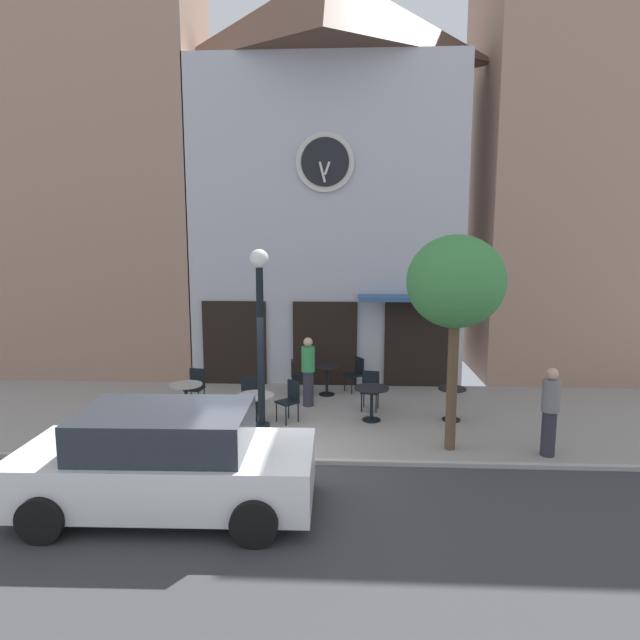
# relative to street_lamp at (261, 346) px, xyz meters

# --- Properties ---
(ground_plane) EXTENTS (27.30, 11.98, 0.13)m
(ground_plane) POSITION_rel_street_lamp_xyz_m (0.11, -1.70, -1.96)
(ground_plane) COLOR gray
(clock_building) EXTENTS (7.46, 4.31, 11.33)m
(clock_building) POSITION_rel_street_lamp_xyz_m (1.08, 5.73, 3.96)
(clock_building) COLOR #B2B2BC
(clock_building) RESTS_ON ground_plane
(neighbor_building_left) EXTENTS (6.87, 3.07, 15.37)m
(neighbor_building_left) POSITION_rel_street_lamp_xyz_m (-6.06, 5.82, 5.75)
(neighbor_building_left) COLOR #9E7A66
(neighbor_building_left) RESTS_ON ground_plane
(neighbor_building_right) EXTENTS (6.53, 4.42, 12.67)m
(neighbor_building_right) POSITION_rel_street_lamp_xyz_m (8.74, 6.49, 4.40)
(neighbor_building_right) COLOR #9E7A66
(neighbor_building_right) RESTS_ON ground_plane
(street_lamp) EXTENTS (0.36, 0.36, 3.80)m
(street_lamp) POSITION_rel_street_lamp_xyz_m (0.00, 0.00, 0.00)
(street_lamp) COLOR black
(street_lamp) RESTS_ON ground_plane
(street_tree) EXTENTS (1.81, 1.63, 4.08)m
(street_tree) POSITION_rel_street_lamp_xyz_m (3.66, -0.21, 1.25)
(street_tree) COLOR brown
(street_tree) RESTS_ON ground_plane
(cafe_table_center_left) EXTENTS (0.73, 0.73, 0.76)m
(cafe_table_center_left) POSITION_rel_street_lamp_xyz_m (-1.93, 1.38, -1.38)
(cafe_table_center_left) COLOR black
(cafe_table_center_left) RESTS_ON ground_plane
(cafe_table_near_curb) EXTENTS (0.78, 0.78, 0.74)m
(cafe_table_near_curb) POSITION_rel_street_lamp_xyz_m (-0.24, 0.72, -1.39)
(cafe_table_near_curb) COLOR black
(cafe_table_near_curb) RESTS_ON ground_plane
(cafe_table_leftmost) EXTENTS (0.65, 0.65, 0.77)m
(cafe_table_leftmost) POSITION_rel_street_lamp_xyz_m (1.17, 3.26, -1.41)
(cafe_table_leftmost) COLOR black
(cafe_table_leftmost) RESTS_ON ground_plane
(cafe_table_near_door) EXTENTS (0.77, 0.77, 0.76)m
(cafe_table_near_door) POSITION_rel_street_lamp_xyz_m (2.23, 1.34, -1.38)
(cafe_table_near_door) COLOR black
(cafe_table_near_door) RESTS_ON ground_plane
(cafe_table_center_right) EXTENTS (0.61, 0.61, 0.74)m
(cafe_table_center_right) POSITION_rel_street_lamp_xyz_m (4.00, 1.45, -1.45)
(cafe_table_center_right) COLOR black
(cafe_table_center_right) RESTS_ON ground_plane
(cafe_chair_left_end) EXTENTS (0.46, 0.46, 0.90)m
(cafe_chair_left_end) POSITION_rel_street_lamp_xyz_m (-1.94, 2.18, -1.40)
(cafe_chair_left_end) COLOR black
(cafe_chair_left_end) RESTS_ON ground_plane
(cafe_chair_right_end) EXTENTS (0.57, 0.57, 0.90)m
(cafe_chair_right_end) POSITION_rel_street_lamp_xyz_m (0.44, 1.21, -1.40)
(cafe_chair_right_end) COLOR black
(cafe_chair_right_end) RESTS_ON ground_plane
(cafe_chair_near_lamp) EXTENTS (0.47, 0.47, 0.90)m
(cafe_chair_near_lamp) POSITION_rel_street_lamp_xyz_m (0.37, 3.25, -1.40)
(cafe_chair_near_lamp) COLOR black
(cafe_chair_near_lamp) RESTS_ON ground_plane
(cafe_chair_curbside) EXTENTS (0.47, 0.47, 0.90)m
(cafe_chair_curbside) POSITION_rel_street_lamp_xyz_m (2.24, 2.16, -1.40)
(cafe_chair_curbside) COLOR black
(cafe_chair_curbside) RESTS_ON ground_plane
(cafe_chair_near_tree) EXTENTS (0.45, 0.45, 0.90)m
(cafe_chair_near_tree) POSITION_rel_street_lamp_xyz_m (-0.51, 1.48, -1.40)
(cafe_chair_near_tree) COLOR black
(cafe_chair_near_tree) RESTS_ON ground_plane
(cafe_chair_corner) EXTENTS (0.55, 0.55, 0.90)m
(cafe_chair_corner) POSITION_rel_street_lamp_xyz_m (1.93, 3.64, -1.40)
(cafe_chair_corner) COLOR black
(cafe_chair_corner) RESTS_ON ground_plane
(pedestrian_green) EXTENTS (0.45, 0.45, 1.67)m
(pedestrian_green) POSITION_rel_street_lamp_xyz_m (0.75, 2.34, -1.07)
(pedestrian_green) COLOR #2D2D38
(pedestrian_green) RESTS_ON ground_plane
(pedestrian_grey) EXTENTS (0.45, 0.45, 1.67)m
(pedestrian_grey) POSITION_rel_street_lamp_xyz_m (5.42, -0.44, -1.07)
(pedestrian_grey) COLOR #2D2D38
(pedestrian_grey) RESTS_ON ground_plane
(parked_car_white) EXTENTS (4.34, 2.09, 1.55)m
(parked_car_white) POSITION_rel_street_lamp_xyz_m (-0.96, -2.81, -1.17)
(parked_car_white) COLOR white
(parked_car_white) RESTS_ON ground_plane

